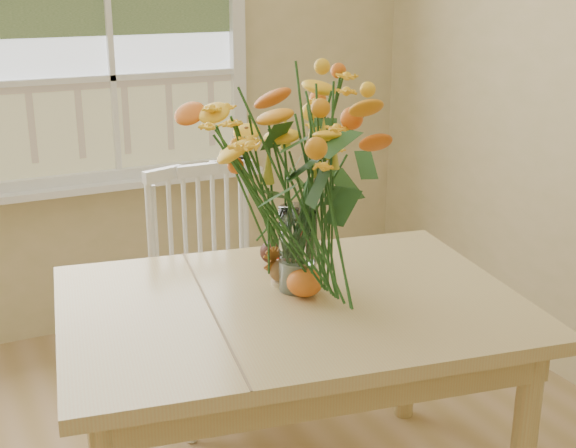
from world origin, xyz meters
name	(u,v)px	position (x,y,z in m)	size (l,w,h in m)	color
dining_table	(291,329)	(0.65, 0.70, 0.60)	(1.43, 1.12, 0.69)	tan
windsor_chair	(210,278)	(0.66, 1.40, 0.50)	(0.42, 0.40, 0.89)	white
flower_vase	(298,165)	(0.70, 0.76, 1.06)	(0.52, 0.52, 0.62)	white
pumpkin	(305,284)	(0.69, 0.70, 0.73)	(0.10, 0.10, 0.08)	orange
turkey_figurine	(283,270)	(0.68, 0.82, 0.74)	(0.10, 0.08, 0.11)	#CCB78C
dark_gourd	(274,253)	(0.72, 0.97, 0.73)	(0.13, 0.09, 0.08)	#38160F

